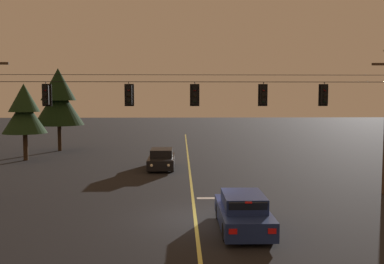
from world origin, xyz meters
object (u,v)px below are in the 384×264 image
(traffic_light_left_inner, at_px, (129,95))
(tree_verge_near, at_px, (24,111))
(car_oncoming_lead, at_px, (162,159))
(traffic_light_centre, at_px, (195,95))
(traffic_light_right_inner, at_px, (263,95))
(traffic_light_rightmost, at_px, (324,95))
(traffic_light_leftmost, at_px, (46,95))
(tree_verge_far, at_px, (59,100))
(car_waiting_near_lane, at_px, (243,212))

(traffic_light_left_inner, distance_m, tree_verge_near, 15.92)
(car_oncoming_lead, height_order, tree_verge_near, tree_verge_near)
(traffic_light_centre, distance_m, tree_verge_near, 18.15)
(traffic_light_right_inner, bearing_deg, tree_verge_near, 143.26)
(traffic_light_rightmost, bearing_deg, traffic_light_leftmost, 180.00)
(car_oncoming_lead, relative_size, tree_verge_far, 0.57)
(traffic_light_right_inner, xyz_separation_m, traffic_light_rightmost, (3.10, 0.00, 0.00))
(traffic_light_rightmost, xyz_separation_m, car_oncoming_lead, (-8.66, 8.31, -4.49))
(traffic_light_rightmost, height_order, tree_verge_near, tree_verge_near)
(traffic_light_left_inner, distance_m, traffic_light_rightmost, 9.87)
(car_waiting_near_lane, bearing_deg, traffic_light_centre, 106.79)
(traffic_light_leftmost, distance_m, traffic_light_left_inner, 4.12)
(car_waiting_near_lane, distance_m, car_oncoming_lead, 14.29)
(traffic_light_centre, bearing_deg, traffic_light_leftmost, 180.00)
(traffic_light_rightmost, xyz_separation_m, tree_verge_far, (-18.79, 18.48, -0.29))
(traffic_light_centre, relative_size, car_waiting_near_lane, 0.28)
(car_oncoming_lead, bearing_deg, traffic_light_right_inner, -56.23)
(traffic_light_left_inner, distance_m, tree_verge_far, 20.52)
(traffic_light_centre, relative_size, car_oncoming_lead, 0.28)
(traffic_light_rightmost, bearing_deg, traffic_light_left_inner, 180.00)
(traffic_light_leftmost, relative_size, car_oncoming_lead, 0.28)
(traffic_light_left_inner, height_order, tree_verge_far, tree_verge_far)
(traffic_light_left_inner, xyz_separation_m, tree_verge_near, (-9.87, 12.43, -1.18))
(traffic_light_leftmost, distance_m, traffic_light_centre, 7.42)
(traffic_light_leftmost, height_order, traffic_light_right_inner, same)
(traffic_light_left_inner, height_order, tree_verge_near, tree_verge_near)
(traffic_light_left_inner, bearing_deg, traffic_light_right_inner, 0.00)
(traffic_light_right_inner, distance_m, car_waiting_near_lane, 7.32)
(tree_verge_near, bearing_deg, tree_verge_far, 81.00)
(tree_verge_near, bearing_deg, car_oncoming_lead, -20.38)
(car_oncoming_lead, xyz_separation_m, tree_verge_near, (-11.09, 4.12, 3.31))
(traffic_light_left_inner, height_order, car_waiting_near_lane, traffic_light_left_inner)
(car_waiting_near_lane, bearing_deg, car_oncoming_lead, 105.18)
(traffic_light_left_inner, bearing_deg, car_waiting_near_lane, -47.88)
(tree_verge_near, bearing_deg, traffic_light_centre, -43.32)
(car_waiting_near_lane, bearing_deg, tree_verge_far, 120.06)
(traffic_light_left_inner, height_order, traffic_light_rightmost, same)
(traffic_light_rightmost, bearing_deg, traffic_light_right_inner, 180.00)
(traffic_light_centre, distance_m, car_oncoming_lead, 9.67)
(traffic_light_centre, bearing_deg, car_oncoming_lead, 104.10)
(traffic_light_centre, relative_size, traffic_light_rightmost, 1.00)
(traffic_light_right_inner, bearing_deg, traffic_light_rightmost, 0.00)
(traffic_light_left_inner, distance_m, traffic_light_right_inner, 6.77)
(traffic_light_left_inner, xyz_separation_m, traffic_light_centre, (3.30, 0.00, 0.00))
(car_oncoming_lead, bearing_deg, traffic_light_centre, -75.90)
(traffic_light_right_inner, bearing_deg, car_waiting_near_lane, -108.31)
(traffic_light_leftmost, distance_m, car_oncoming_lead, 10.85)
(traffic_light_rightmost, xyz_separation_m, tree_verge_near, (-19.75, 12.43, -1.18))
(traffic_light_rightmost, bearing_deg, car_oncoming_lead, 136.18)
(car_waiting_near_lane, distance_m, tree_verge_far, 28.01)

